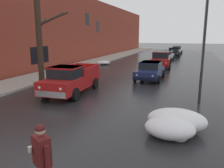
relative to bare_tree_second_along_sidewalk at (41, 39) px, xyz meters
name	(u,v)px	position (x,y,z in m)	size (l,w,h in m)	color
left_sidewalk_slab	(75,67)	(-1.77, 8.35, -3.17)	(3.30, 80.00, 0.14)	#A8A399
brick_townhouse_facade	(57,28)	(-3.92, 8.35, 1.07)	(0.63, 80.00, 8.62)	brown
snow_bank_along_left_kerb	(170,128)	(9.69, -6.28, -2.89)	(1.75, 1.36, 0.72)	white
snow_bank_mid_block_left	(103,63)	(0.06, 11.99, -3.00)	(1.81, 1.25, 0.47)	white
snow_bank_near_corner_right	(178,120)	(9.91, -5.57, -2.82)	(2.18, 1.32, 0.85)	white
bare_tree_second_along_sidewalk	(41,39)	(0.00, 0.00, 0.00)	(2.99, 2.26, 6.07)	#382B1E
pickup_truck_red_approaching_near_lane	(71,79)	(3.37, -1.87, -2.36)	(2.29, 5.18, 1.76)	red
sedan_darkblue_parked_kerbside_close	(150,70)	(7.14, 4.31, -2.48)	(2.02, 4.43, 1.42)	navy
suv_red_parked_kerbside_mid	(161,59)	(7.05, 11.46, -2.25)	(2.42, 4.69, 1.82)	red
sedan_silver_parked_far_down_block	(166,55)	(6.83, 18.91, -2.48)	(2.12, 4.36, 1.42)	#B7B7BC
sedan_black_queued_behind_truck	(173,52)	(7.33, 25.54, -2.48)	(2.27, 4.39, 1.42)	black
sedan_white_at_far_intersection	(177,50)	(7.45, 31.96, -2.48)	(2.00, 4.45, 1.42)	silver
pedestrian_with_coffee	(42,157)	(7.41, -10.39, -2.20)	(0.60, 0.44, 1.76)	#2D2D33
street_lamp_post	(205,34)	(10.76, -1.46, 0.34)	(0.44, 0.24, 6.43)	#28282D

